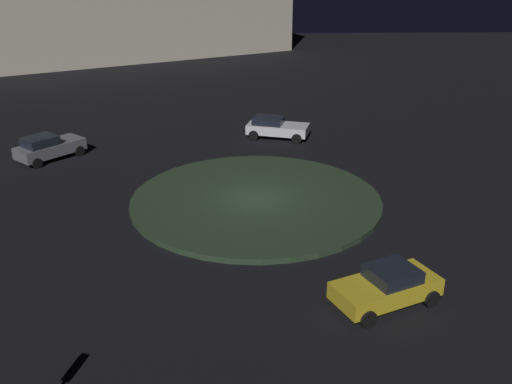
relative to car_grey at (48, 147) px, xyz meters
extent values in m
plane|color=black|center=(12.45, -6.96, -0.78)|extent=(121.17, 121.17, 0.00)
cylinder|color=#263823|center=(12.45, -6.96, -0.64)|extent=(12.75, 12.75, 0.27)
cube|color=slate|center=(0.09, 0.10, -0.12)|extent=(4.01, 4.16, 0.70)
cube|color=black|center=(-0.32, -0.35, 0.50)|extent=(2.38, 2.40, 0.54)
cylinder|color=black|center=(0.44, 1.76, -0.47)|extent=(0.58, 0.61, 0.62)
cylinder|color=black|center=(1.71, 0.60, -0.47)|extent=(0.58, 0.61, 0.62)
cylinder|color=black|center=(-1.53, -0.40, -0.47)|extent=(0.58, 0.61, 0.62)
cylinder|color=black|center=(-0.26, -1.56, -0.47)|extent=(0.58, 0.61, 0.62)
cube|color=white|center=(14.31, 3.82, -0.14)|extent=(4.42, 2.90, 0.62)
cube|color=black|center=(13.66, 4.01, 0.39)|extent=(2.33, 2.08, 0.44)
cylinder|color=black|center=(15.97, 4.26, -0.45)|extent=(0.69, 0.40, 0.66)
cylinder|color=black|center=(15.45, 2.53, -0.45)|extent=(0.69, 0.40, 0.66)
cylinder|color=black|center=(13.16, 5.10, -0.45)|extent=(0.69, 0.40, 0.66)
cylinder|color=black|center=(12.64, 3.37, -0.45)|extent=(0.69, 0.40, 0.66)
cube|color=gold|center=(16.87, -16.28, -0.13)|extent=(4.31, 3.24, 0.66)
cube|color=black|center=(17.09, -16.18, 0.43)|extent=(2.18, 2.12, 0.47)
cylinder|color=black|center=(15.94, -17.68, -0.46)|extent=(0.68, 0.47, 0.65)
cylinder|color=black|center=(15.21, -16.06, -0.46)|extent=(0.68, 0.47, 0.65)
cylinder|color=black|center=(18.52, -16.51, -0.46)|extent=(0.68, 0.47, 0.65)
cylinder|color=black|center=(17.79, -14.89, -0.46)|extent=(0.68, 0.47, 0.65)
cube|color=#B7B299|center=(-2.25, 35.70, 3.66)|extent=(41.26, 28.22, 8.89)
camera|label=1|loc=(11.52, -34.48, 11.51)|focal=41.37mm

